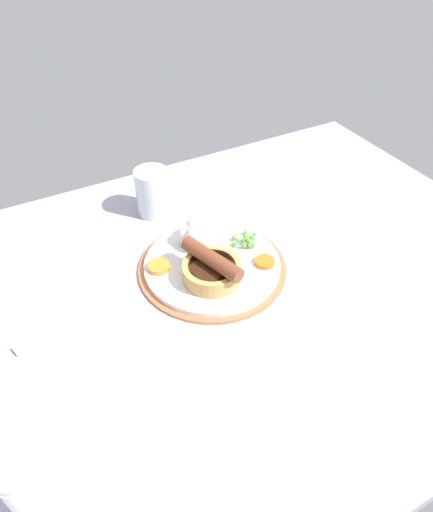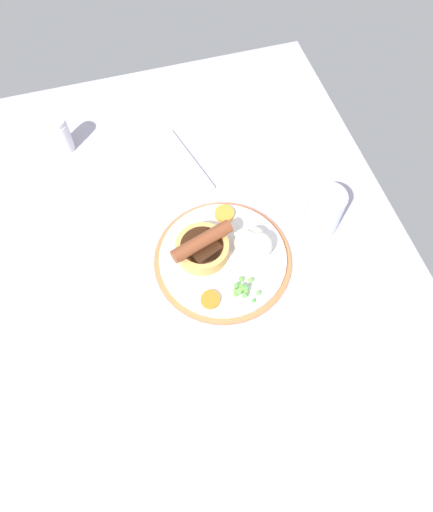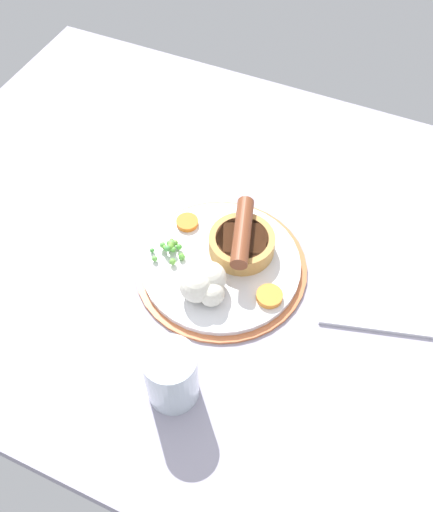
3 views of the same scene
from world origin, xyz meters
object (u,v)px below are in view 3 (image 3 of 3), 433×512
Objects in this scene: pea_pile at (170,249)px; cauliflower_floret at (204,284)px; dinner_plate at (221,266)px; drinking_glass at (172,376)px; fork at (385,327)px; carrot_slice_3 at (269,296)px; carrot_slice_4 at (187,223)px; sausage_pudding at (242,241)px.

cauliflower_floret reaches higher than pea_pile.
drinking_glass is at bearing -83.37° from dinner_plate.
carrot_slice_3 is at bearing 174.72° from fork.
carrot_slice_3 is (16.09, -1.41, -0.50)cm from pea_pile.
cauliflower_floret is 25.40cm from fork.
carrot_slice_4 reaches higher than fork.
sausage_pudding is 9.70cm from carrot_slice_4.
drinking_glass reaches higher than sausage_pudding.
carrot_slice_3 reaches higher than fork.
carrot_slice_4 is (-0.19, 5.88, -0.56)cm from pea_pile.
pea_pile is at bearing 150.08° from cauliflower_floret.
pea_pile is 0.81× the size of cauliflower_floret.
drinking_glass is at bearing -80.98° from cauliflower_floret.
cauliflower_floret is at bearing -29.92° from pea_pile.
dinner_plate is 4.69× the size of pea_pile.
pea_pile is 0.30× the size of fork.
carrot_slice_3 is (8.60, -2.84, 1.29)cm from dinner_plate.
sausage_pudding is 3.20× the size of carrot_slice_3.
fork is (15.97, 2.86, -1.55)cm from carrot_slice_3.
carrot_slice_3 is 0.21× the size of fork.
sausage_pudding is 2.20× the size of pea_pile.
pea_pile is at bearing -169.19° from dinner_plate.
fork is (32.24, -4.43, -1.49)cm from carrot_slice_4.
sausage_pudding is 0.66× the size of fork.
pea_pile is 8.81cm from cauliflower_floret.
pea_pile is at bearing -88.17° from carrot_slice_4.
sausage_pudding is at bearing -6.61° from carrot_slice_4.
carrot_slice_4 is at bearing 65.79° from sausage_pudding.
carrot_slice_3 is (6.79, -6.19, -1.61)cm from sausage_pudding.
sausage_pudding reaches higher than fork.
dinner_plate is at bearing 164.60° from fork.
dinner_plate is 9.14cm from carrot_slice_3.
drinking_glass is (9.83, -18.67, 2.29)cm from pea_pile.
drinking_glass is at bearing -62.24° from pea_pile.
carrot_slice_3 is at bearing -5.01° from pea_pile.
cauliflower_floret is at bearing 177.86° from fork.
dinner_plate is 6.82× the size of carrot_slice_3.
carrot_slice_4 reaches higher than dinner_plate.
pea_pile is at bearing 167.14° from fork.
sausage_pudding is at bearing 156.22° from fork.
fork is at bearing 10.17° from carrot_slice_3.
sausage_pudding is 1.78× the size of cauliflower_floret.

